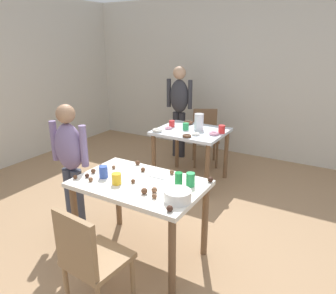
{
  "coord_description": "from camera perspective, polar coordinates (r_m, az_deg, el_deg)",
  "views": [
    {
      "loc": [
        1.43,
        -2.09,
        1.94
      ],
      "look_at": [
        -0.1,
        0.52,
        0.9
      ],
      "focal_mm": 33.97,
      "sensor_mm": 36.0,
      "label": 1
    }
  ],
  "objects": [
    {
      "name": "chair_near_table",
      "position": [
        2.4,
        -13.97,
        -18.6
      ],
      "size": [
        0.43,
        0.43,
        0.87
      ],
      "color": "olive",
      "rests_on": "ground_plane"
    },
    {
      "name": "dining_table_near",
      "position": [
        2.85,
        -5.13,
        -8.21
      ],
      "size": [
        1.13,
        0.73,
        0.75
      ],
      "color": "silver",
      "rests_on": "ground_plane"
    },
    {
      "name": "mixing_bowl",
      "position": [
        2.46,
        1.76,
        -8.74
      ],
      "size": [
        0.21,
        0.21,
        0.09
      ],
      "primitive_type": "cylinder",
      "color": "white",
      "rests_on": "dining_table_near"
    },
    {
      "name": "cake_ball_0",
      "position": [
        2.95,
        -16.32,
        -5.18
      ],
      "size": [
        0.04,
        0.04,
        0.04
      ],
      "primitive_type": "sphere",
      "color": "brown",
      "rests_on": "dining_table_near"
    },
    {
      "name": "donut_far_2",
      "position": [
        4.38,
        0.09,
        3.42
      ],
      "size": [
        0.1,
        0.1,
        0.03
      ],
      "primitive_type": "torus",
      "color": "pink",
      "rests_on": "dining_table_far"
    },
    {
      "name": "cup_far_0",
      "position": [
        4.5,
        0.7,
        4.21
      ],
      "size": [
        0.08,
        0.08,
        0.09
      ],
      "primitive_type": "cylinder",
      "color": "red",
      "rests_on": "dining_table_far"
    },
    {
      "name": "cake_ball_13",
      "position": [
        3.15,
        -5.47,
        -2.82
      ],
      "size": [
        0.05,
        0.05,
        0.05
      ],
      "primitive_type": "sphere",
      "color": "brown",
      "rests_on": "dining_table_near"
    },
    {
      "name": "person_girl_near",
      "position": [
        3.32,
        -17.12,
        -2.06
      ],
      "size": [
        0.45,
        0.22,
        1.35
      ],
      "color": "#383D4C",
      "rests_on": "ground_plane"
    },
    {
      "name": "pitcher_far",
      "position": [
        4.37,
        5.57,
        4.55
      ],
      "size": [
        0.13,
        0.13,
        0.22
      ],
      "primitive_type": "cylinder",
      "color": "white",
      "rests_on": "dining_table_far"
    },
    {
      "name": "cake_ball_10",
      "position": [
        2.6,
        -2.47,
        -7.71
      ],
      "size": [
        0.05,
        0.05,
        0.05
      ],
      "primitive_type": "sphere",
      "color": "brown",
      "rests_on": "dining_table_near"
    },
    {
      "name": "cup_far_2",
      "position": [
        4.35,
        3.19,
        3.71
      ],
      "size": [
        0.08,
        0.08,
        0.09
      ],
      "primitive_type": "cylinder",
      "color": "green",
      "rests_on": "dining_table_far"
    },
    {
      "name": "soda_can",
      "position": [
        2.69,
        1.91,
        -5.83
      ],
      "size": [
        0.07,
        0.07,
        0.12
      ],
      "primitive_type": "cylinder",
      "color": "#198438",
      "rests_on": "dining_table_near"
    },
    {
      "name": "cake_ball_11",
      "position": [
        2.58,
        -4.28,
        -7.88
      ],
      "size": [
        0.05,
        0.05,
        0.05
      ],
      "primitive_type": "sphere",
      "color": "brown",
      "rests_on": "dining_table_near"
    },
    {
      "name": "donut_far_5",
      "position": [
        4.12,
        5.01,
        2.34
      ],
      "size": [
        0.11,
        0.11,
        0.03
      ],
      "primitive_type": "torus",
      "color": "white",
      "rests_on": "dining_table_far"
    },
    {
      "name": "donut_far_1",
      "position": [
        4.16,
        8.28,
        2.42
      ],
      "size": [
        0.13,
        0.13,
        0.04
      ],
      "primitive_type": "torus",
      "color": "pink",
      "rests_on": "dining_table_far"
    },
    {
      "name": "cake_ball_2",
      "position": [
        2.95,
        -14.33,
        -4.99
      ],
      "size": [
        0.04,
        0.04,
        0.04
      ],
      "primitive_type": "sphere",
      "color": "#3D2319",
      "rests_on": "dining_table_near"
    },
    {
      "name": "ground_plane",
      "position": [
        3.19,
        -3.26,
        -18.53
      ],
      "size": [
        6.4,
        6.4,
        0.0
      ],
      "primitive_type": "plane",
      "color": "#9E7A56"
    },
    {
      "name": "cake_ball_1",
      "position": [
        2.93,
        0.69,
        -4.51
      ],
      "size": [
        0.04,
        0.04,
        0.04
      ],
      "primitive_type": "sphere",
      "color": "brown",
      "rests_on": "dining_table_near"
    },
    {
      "name": "fork_near",
      "position": [
        2.86,
        -2.06,
        -5.52
      ],
      "size": [
        0.17,
        0.02,
        0.01
      ],
      "primitive_type": "cube",
      "color": "silver",
      "rests_on": "dining_table_near"
    },
    {
      "name": "cake_ball_4",
      "position": [
        2.51,
        -2.46,
        -8.79
      ],
      "size": [
        0.04,
        0.04,
        0.04
      ],
      "primitive_type": "sphere",
      "color": "brown",
      "rests_on": "dining_table_near"
    },
    {
      "name": "chair_far_table",
      "position": [
        5.12,
        6.67,
        2.45
      ],
      "size": [
        0.54,
        0.54,
        0.87
      ],
      "color": "brown",
      "rests_on": "ground_plane"
    },
    {
      "name": "cup_near_2",
      "position": [
        2.77,
        -9.22,
        -5.63
      ],
      "size": [
        0.08,
        0.08,
        0.1
      ],
      "primitive_type": "cylinder",
      "color": "yellow",
      "rests_on": "dining_table_near"
    },
    {
      "name": "cup_near_0",
      "position": [
        2.91,
        -11.51,
        -4.4
      ],
      "size": [
        0.08,
        0.08,
        0.11
      ],
      "primitive_type": "cylinder",
      "color": "#3351B2",
      "rests_on": "dining_table_near"
    },
    {
      "name": "cake_ball_9",
      "position": [
        2.8,
        7.59,
        -5.81
      ],
      "size": [
        0.05,
        0.05,
        0.05
      ],
      "primitive_type": "sphere",
      "color": "#3D2319",
      "rests_on": "dining_table_near"
    },
    {
      "name": "cake_ball_14",
      "position": [
        2.57,
        3.8,
        -8.11
      ],
      "size": [
        0.04,
        0.04,
        0.04
      ],
      "primitive_type": "sphere",
      "color": "brown",
      "rests_on": "dining_table_near"
    },
    {
      "name": "cup_near_1",
      "position": [
        2.7,
        4.05,
        -5.84
      ],
      "size": [
        0.07,
        0.07,
        0.12
      ],
      "primitive_type": "cylinder",
      "color": "green",
      "rests_on": "dining_table_near"
    },
    {
      "name": "donut_far_3",
      "position": [
        4.65,
        3.62,
        4.37
      ],
      "size": [
        0.14,
        0.14,
        0.04
      ],
      "primitive_type": "torus",
      "color": "brown",
      "rests_on": "dining_table_far"
    },
    {
      "name": "cake_ball_3",
      "position": [
        3.0,
        -4.52,
        -4.04
      ],
      "size": [
        0.04,
        0.04,
        0.04
      ],
      "primitive_type": "sphere",
      "color": "brown",
      "rests_on": "dining_table_near"
    },
    {
      "name": "dining_table_far",
      "position": [
        4.39,
        4.14,
        1.59
      ],
      "size": [
        0.92,
        0.79,
        0.75
      ],
      "color": "silver",
      "rests_on": "ground_plane"
    },
    {
      "name": "donut_far_0",
      "position": [
        4.03,
        3.4,
        2.0
      ],
      "size": [
        0.11,
        0.11,
        0.03
      ],
      "primitive_type": "torus",
      "color": "brown",
      "rests_on": "dining_table_far"
    },
    {
      "name": "wall_back",
      "position": [
        5.52,
        15.53,
        11.63
      ],
      "size": [
        6.4,
        0.1,
        2.6
      ],
      "primitive_type": "cube",
      "color": "beige",
      "rests_on": "ground_plane"
    },
    {
      "name": "cake_ball_12",
      "position": [
        3.03,
        -13.26,
        -4.21
      ],
      "size": [
        0.04,
        0.04,
        0.04
      ],
      "primitive_type": "sphere",
      "color": "brown",
      "rests_on": "dining_table_near"
    },
    {
      "name": "cake_ball_5",
      "position": [
        3.09,
        -9.73,
        -3.57
      ],
      "size": [
        0.04,
        0.04,
        0.04
      ],
      "primitive_type": "sphere",
      "color": "brown",
      "rests_on": "dining_table_near"
    },
    {
      "name": "donut_far_4",
      "position": [
        4.26,
        -1.95,
        3.01
      ],
      "size": [
        0.14,
        0.14,
        0.04
      ],
      "primitive_type": "torus",
      "color": "white",
      "rests_on": "dining_table_far"
    },
    {
      "name": "person_adult_far",
      "position": [
        5.28,
        2.02,
        7.71
      ],
      "size": [
        0.45,
        0.22,
        1.52
      ],
      "color": "#28282D",
      "rests_on": "ground_plane"
    },
    {
      "name": "cup_far_1",
      "position": [
        4.24,
        9.58,
        3.16
      ],
      "size": [
        0.09,
        0.09,
        0.11
      ],
      "primitive_type": "cylinder",
      "color": "red",
      "rests_on": "dining_table_far"
    },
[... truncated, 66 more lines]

